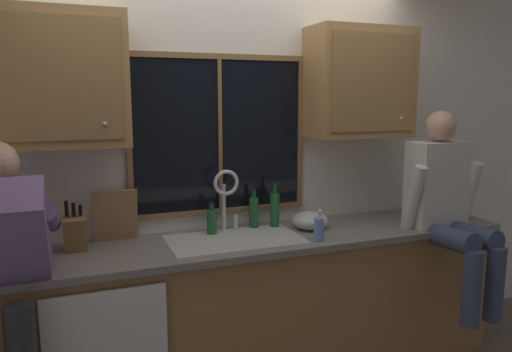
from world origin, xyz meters
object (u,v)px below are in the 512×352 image
at_px(person_sitting_on_counter, 447,201).
at_px(knife_block, 75,232).
at_px(mixing_bowl, 310,221).
at_px(bottle_amber_small, 254,212).
at_px(cutting_board, 115,216).
at_px(bottle_green_glass, 275,209).
at_px(bottle_tall_clear, 212,221).
at_px(soap_dispenser, 319,229).

relative_size(person_sitting_on_counter, knife_block, 3.92).
bearing_deg(person_sitting_on_counter, knife_block, 170.57).
xyz_separation_m(mixing_bowl, bottle_amber_small, (-0.33, 0.16, 0.05)).
xyz_separation_m(person_sitting_on_counter, mixing_bowl, (-0.82, 0.32, -0.13)).
height_order(cutting_board, bottle_amber_small, cutting_board).
bearing_deg(bottle_green_glass, bottle_tall_clear, -178.18).
relative_size(knife_block, bottle_green_glass, 1.10).
distance_m(cutting_board, mixing_bowl, 1.22).
bearing_deg(soap_dispenser, bottle_green_glass, 106.81).
distance_m(cutting_board, bottle_tall_clear, 0.58).
bearing_deg(cutting_board, bottle_amber_small, -0.56).
bearing_deg(bottle_green_glass, soap_dispenser, -73.19).
height_order(person_sitting_on_counter, bottle_amber_small, person_sitting_on_counter).
bearing_deg(cutting_board, mixing_bowl, -8.00).
xyz_separation_m(knife_block, bottle_tall_clear, (0.80, 0.06, -0.03)).
height_order(bottle_green_glass, bottle_amber_small, bottle_green_glass).
distance_m(knife_block, bottle_tall_clear, 0.80).
bearing_deg(mixing_bowl, knife_block, 177.72).
relative_size(knife_block, bottle_tall_clear, 1.60).
xyz_separation_m(knife_block, cutting_board, (0.23, 0.11, 0.05)).
relative_size(person_sitting_on_counter, bottle_green_glass, 4.32).
relative_size(knife_block, cutting_board, 1.01).
height_order(soap_dispenser, bottle_amber_small, bottle_amber_small).
height_order(person_sitting_on_counter, bottle_tall_clear, person_sitting_on_counter).
xyz_separation_m(mixing_bowl, soap_dispenser, (-0.08, -0.26, 0.02)).
height_order(knife_block, cutting_board, cutting_board).
distance_m(bottle_green_glass, bottle_tall_clear, 0.44).
distance_m(person_sitting_on_counter, bottle_green_glass, 1.12).
relative_size(knife_block, mixing_bowl, 1.35).
bearing_deg(soap_dispenser, bottle_tall_clear, 145.73).
xyz_separation_m(bottle_green_glass, bottle_tall_clear, (-0.43, -0.01, -0.04)).
bearing_deg(cutting_board, bottle_green_glass, -2.35).
bearing_deg(person_sitting_on_counter, bottle_amber_small, 157.53).
bearing_deg(cutting_board, knife_block, -153.85).
bearing_deg(bottle_tall_clear, soap_dispenser, -34.27).
relative_size(soap_dispenser, bottle_green_glass, 0.67).
relative_size(person_sitting_on_counter, cutting_board, 3.95).
relative_size(mixing_bowl, bottle_amber_small, 0.92).
bearing_deg(bottle_amber_small, knife_block, -174.62).
xyz_separation_m(person_sitting_on_counter, cutting_board, (-2.03, 0.49, -0.03)).
distance_m(soap_dispenser, bottle_tall_clear, 0.67).
relative_size(mixing_bowl, bottle_tall_clear, 1.19).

